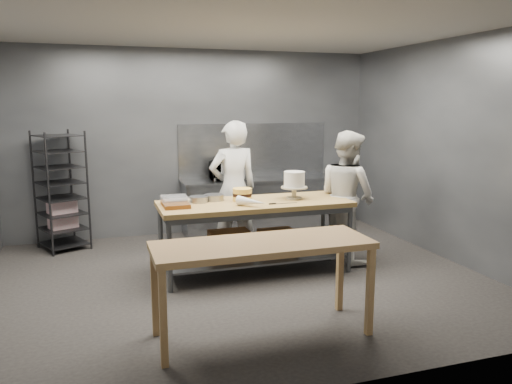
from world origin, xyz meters
TOP-DOWN VIEW (x-y plane):
  - ground at (0.00, 0.00)m, footprint 6.00×6.00m
  - back_wall at (0.00, 2.50)m, footprint 6.00×0.04m
  - work_table at (0.27, 0.22)m, footprint 2.40×0.90m
  - near_counter at (-0.19, -1.49)m, footprint 2.00×0.70m
  - back_counter at (1.00, 2.18)m, footprint 2.60×0.60m
  - splashback_panel at (1.00, 2.48)m, footprint 2.60×0.02m
  - speed_rack at (-2.10, 2.10)m, footprint 0.81×0.84m
  - chef_behind at (0.24, 1.05)m, footprint 0.73×0.51m
  - chef_right at (1.65, 0.33)m, footprint 0.85×1.00m
  - microwave at (0.45, 2.18)m, footprint 0.54×0.37m
  - frosted_cake_stand at (0.83, 0.25)m, footprint 0.34×0.34m
  - layer_cake at (0.15, 0.32)m, footprint 0.24×0.24m
  - cake_pans at (-0.40, 0.42)m, footprint 0.73×0.32m
  - piping_bag at (0.16, -0.07)m, footprint 0.34×0.36m
  - offset_spatula at (0.53, -0.01)m, footprint 0.36×0.02m
  - pastry_clamshells at (-0.71, 0.24)m, footprint 0.31×0.44m

SIDE VIEW (x-z plane):
  - ground at x=0.00m, z-range 0.00..0.00m
  - back_counter at x=1.00m, z-range 0.00..0.90m
  - work_table at x=0.27m, z-range 0.11..1.03m
  - near_counter at x=-0.19m, z-range 0.36..1.26m
  - speed_rack at x=-2.10m, z-range -0.02..1.73m
  - chef_right at x=1.65m, z-range 0.00..1.78m
  - offset_spatula at x=0.53m, z-range 0.92..0.93m
  - chef_behind at x=0.24m, z-range 0.00..1.91m
  - cake_pans at x=-0.40m, z-range 0.92..0.99m
  - pastry_clamshells at x=-0.71m, z-range 0.92..1.03m
  - piping_bag at x=0.16m, z-range 0.92..1.04m
  - layer_cake at x=0.15m, z-range 0.92..1.08m
  - microwave at x=0.45m, z-range 0.90..1.20m
  - frosted_cake_stand at x=0.83m, z-range 0.97..1.33m
  - splashback_panel at x=1.00m, z-range 0.90..1.80m
  - back_wall at x=0.00m, z-range 0.00..3.00m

